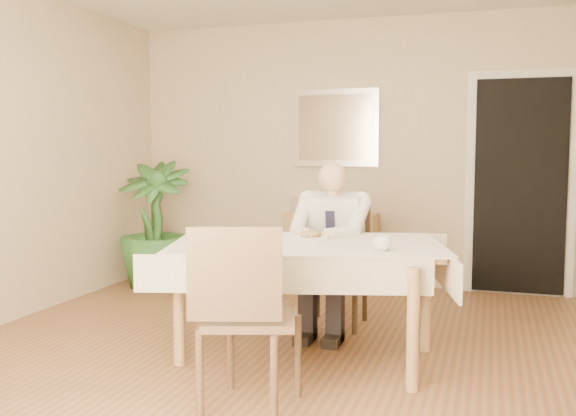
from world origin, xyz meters
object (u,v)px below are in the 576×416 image
(seated_man, at_px, (329,239))
(potted_palm, at_px, (154,224))
(coffee_mug, at_px, (382,243))
(chair_far, at_px, (338,254))
(chair_near, at_px, (244,307))
(sideboard, at_px, (331,249))
(dining_table, at_px, (307,256))

(seated_man, height_order, potted_palm, seated_man)
(seated_man, bearing_deg, coffee_mug, -56.28)
(seated_man, bearing_deg, chair_far, 90.00)
(potted_palm, bearing_deg, coffee_mug, -35.40)
(chair_near, xyz_separation_m, coffee_mug, (0.57, 0.76, 0.24))
(chair_far, height_order, sideboard, chair_far)
(dining_table, xyz_separation_m, potted_palm, (-2.00, 1.62, -0.06))
(chair_far, relative_size, chair_near, 0.97)
(coffee_mug, xyz_separation_m, sideboard, (-0.88, 2.34, -0.44))
(chair_near, relative_size, potted_palm, 0.80)
(chair_near, distance_m, potted_palm, 3.21)
(seated_man, bearing_deg, potted_palm, 152.97)
(chair_far, distance_m, seated_man, 0.33)
(chair_far, distance_m, chair_near, 1.82)
(chair_near, bearing_deg, seated_man, 70.46)
(seated_man, bearing_deg, chair_near, -92.30)
(seated_man, bearing_deg, dining_table, -90.00)
(chair_far, distance_m, coffee_mug, 1.20)
(chair_near, xyz_separation_m, potted_palm, (-1.94, 2.55, 0.06))
(chair_near, distance_m, sideboard, 3.13)
(chair_near, distance_m, coffee_mug, 0.98)
(chair_far, height_order, chair_near, chair_near)
(chair_far, xyz_separation_m, seated_man, (-0.00, -0.29, 0.16))
(coffee_mug, bearing_deg, seated_man, 123.72)
(coffee_mug, distance_m, potted_palm, 3.09)
(dining_table, relative_size, chair_near, 2.01)
(chair_far, height_order, coffee_mug, chair_far)
(coffee_mug, relative_size, sideboard, 0.12)
(seated_man, distance_m, potted_palm, 2.25)
(dining_table, height_order, sideboard, dining_table)
(coffee_mug, height_order, potted_palm, potted_palm)
(chair_far, height_order, potted_palm, potted_palm)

